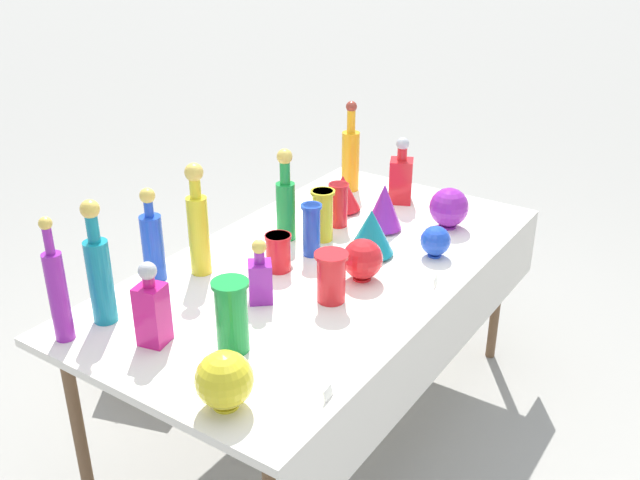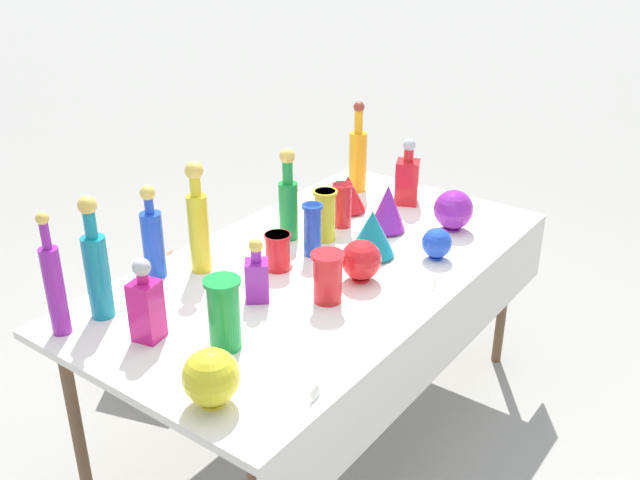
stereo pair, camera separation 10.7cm
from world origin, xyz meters
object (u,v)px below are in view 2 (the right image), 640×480
Objects in this scene: round_bowl_0 at (361,260)px; round_bowl_1 at (453,210)px; slender_vase_2 at (325,214)px; fluted_vase_1 at (348,193)px; round_bowl_2 at (211,377)px; tall_bottle_2 at (153,239)px; slender_vase_4 at (312,228)px; cardboard_box_behind_left at (167,322)px; slender_vase_5 at (342,204)px; slender_vase_0 at (224,312)px; tall_bottle_5 at (288,200)px; square_decanter_0 at (146,305)px; tall_bottle_4 at (97,267)px; slender_vase_3 at (278,250)px; round_bowl_3 at (437,243)px; tall_bottle_3 at (358,156)px; fluted_vase_0 at (388,207)px; square_decanter_2 at (407,178)px; tall_bottle_0 at (54,285)px; square_decanter_1 at (257,275)px; slender_vase_1 at (328,276)px; fluted_vase_2 at (372,233)px.

round_bowl_1 reaches higher than round_bowl_0.
fluted_vase_1 is (0.30, 0.09, -0.03)m from slender_vase_2.
round_bowl_0 is at bearing 4.40° from round_bowl_2.
slender_vase_4 is (0.48, -0.36, -0.04)m from tall_bottle_2.
cardboard_box_behind_left is at bearing 91.14° from round_bowl_0.
slender_vase_4 is at bearing -167.81° from slender_vase_5.
slender_vase_0 is 1.22m from round_bowl_1.
tall_bottle_5 is 0.99m from cardboard_box_behind_left.
square_decanter_0 is at bearing 155.57° from round_bowl_0.
slender_vase_3 is at bearing -23.11° from tall_bottle_4.
round_bowl_3 is (0.93, -0.24, -0.06)m from slender_vase_0.
cardboard_box_behind_left is (-0.08, 0.82, -0.68)m from slender_vase_4.
slender_vase_3 is at bearing -149.66° from tall_bottle_5.
slender_vase_5 is 1.08m from cardboard_box_behind_left.
tall_bottle_3 is 3.01× the size of slender_vase_3.
slender_vase_4 is 0.38m from fluted_vase_0.
slender_vase_4 is at bearing -110.79° from tall_bottle_5.
square_decanter_2 is at bearing 6.01° from slender_vase_0.
fluted_vase_1 is at bearing 72.82° from fluted_vase_0.
slender_vase_3 is (0.75, -0.28, -0.10)m from tall_bottle_0.
cardboard_box_behind_left is at bearing 116.59° from slender_vase_5.
round_bowl_0 is at bearing -32.62° from square_decanter_1.
tall_bottle_0 reaches higher than slender_vase_2.
square_decanter_1 is at bearing 124.28° from slender_vase_1.
tall_bottle_0 is 1.36m from fluted_vase_0.
round_bowl_0 is (-0.13, -0.44, -0.08)m from tall_bottle_5.
fluted_vase_2 is (0.30, -0.22, 0.02)m from slender_vase_3.
fluted_vase_2 reaches higher than round_bowl_1.
tall_bottle_4 is 0.91m from round_bowl_0.
tall_bottle_4 is 0.24m from square_decanter_0.
tall_bottle_4 reaches higher than slender_vase_0.
square_decanter_2 is 0.58m from fluted_vase_2.
slender_vase_4 is 1.22× the size of round_bowl_1.
slender_vase_1 is 1.07× the size of round_bowl_2.
tall_bottle_5 reaches higher than slender_vase_5.
tall_bottle_0 is 0.65m from round_bowl_2.
square_decanter_1 reaches higher than round_bowl_0.
square_decanter_0 reaches higher than slender_vase_0.
slender_vase_3 is at bearing 21.71° from square_decanter_1.
square_decanter_0 reaches higher than slender_vase_4.
round_bowl_1 is at bearing -34.19° from tall_bottle_2.
tall_bottle_2 is 1.74× the size of fluted_vase_0.
square_decanter_2 is (1.07, 0.03, 0.03)m from square_decanter_1.
slender_vase_3 is at bearing -170.39° from fluted_vase_1.
fluted_vase_1 is 0.64m from round_bowl_0.
tall_bottle_0 reaches higher than fluted_vase_2.
slender_vase_2 is at bearing 37.07° from slender_vase_1.
tall_bottle_2 is 0.82× the size of tall_bottle_3.
round_bowl_2 reaches higher than slender_vase_3.
slender_vase_3 is at bearing -178.16° from slender_vase_2.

